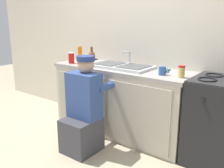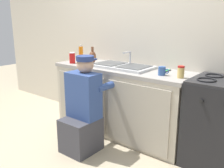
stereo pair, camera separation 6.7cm
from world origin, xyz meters
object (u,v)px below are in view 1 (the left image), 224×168
soap_bottle_orange (80,54)px  condiment_jar (181,72)px  coffee_mug (162,71)px  sink_double_basin (122,66)px  vase_decorative (92,57)px  plumber_person (83,113)px  soda_cup_red (71,58)px  stove_range (220,123)px  cell_phone (166,70)px

soap_bottle_orange → condiment_jar: (1.54, -0.07, -0.05)m
soap_bottle_orange → coffee_mug: bearing=-3.1°
sink_double_basin → vase_decorative: (-0.50, -0.01, 0.07)m
plumber_person → vase_decorative: vase_decorative is taller
soap_bottle_orange → soda_cup_red: soap_bottle_orange is taller
soda_cup_red → plumber_person: bearing=-35.8°
soap_bottle_orange → soda_cup_red: (-0.02, -0.15, -0.04)m
plumber_person → soda_cup_red: (-0.65, 0.47, 0.51)m
sink_double_basin → soap_bottle_orange: (-0.71, -0.03, 0.09)m
plumber_person → condiment_jar: bearing=31.6°
condiment_jar → soda_cup_red: (-1.56, -0.09, 0.01)m
sink_double_basin → vase_decorative: vase_decorative is taller
sink_double_basin → stove_range: size_ratio=0.86×
plumber_person → soap_bottle_orange: 1.04m
sink_double_basin → stove_range: 1.33m
cell_phone → soda_cup_red: 1.31m
sink_double_basin → plumber_person: plumber_person is taller
plumber_person → soda_cup_red: bearing=144.2°
cell_phone → condiment_jar: condiment_jar is taller
condiment_jar → soda_cup_red: 1.56m
plumber_person → vase_decorative: bearing=123.5°
stove_range → cell_phone: 0.84m
plumber_person → soap_bottle_orange: bearing=135.4°
coffee_mug → soap_bottle_orange: soap_bottle_orange is taller
soap_bottle_orange → cell_phone: size_ratio=1.79×
plumber_person → condiment_jar: 1.17m
stove_range → coffee_mug: bearing=-171.5°
coffee_mug → soda_cup_red: 1.35m
sink_double_basin → condiment_jar: bearing=-6.4°
coffee_mug → soda_cup_red: (-1.34, -0.08, 0.03)m
cell_phone → condiment_jar: size_ratio=1.09×
soap_bottle_orange → stove_range: bearing=0.7°
coffee_mug → cell_phone: size_ratio=0.90×
vase_decorative → cell_phone: (1.04, 0.15, -0.08)m
sink_double_basin → soda_cup_red: bearing=-166.2°
vase_decorative → condiment_jar: vase_decorative is taller
sink_double_basin → condiment_jar: sink_double_basin is taller
sink_double_basin → condiment_jar: 0.84m
condiment_jar → soda_cup_red: size_ratio=0.84×
stove_range → sink_double_basin: bearing=179.9°
soap_bottle_orange → condiment_jar: 1.54m
stove_range → coffee_mug: (-0.63, -0.09, 0.48)m
stove_range → vase_decorative: bearing=-179.7°
sink_double_basin → cell_phone: (0.55, 0.14, -0.01)m
sink_double_basin → plumber_person: (-0.07, -0.65, -0.45)m
sink_double_basin → plumber_person: size_ratio=0.72×
stove_range → plumber_person: plumber_person is taller
soap_bottle_orange → cell_phone: (1.25, 0.17, -0.11)m
soap_bottle_orange → soda_cup_red: 0.16m
sink_double_basin → coffee_mug: 0.63m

